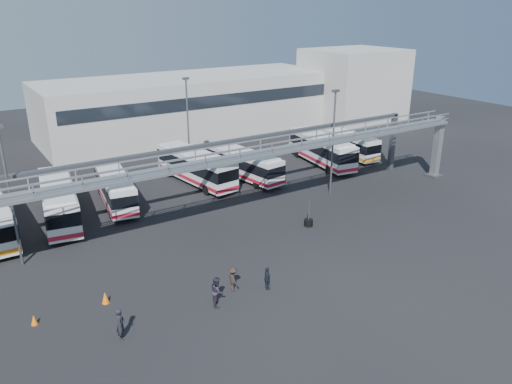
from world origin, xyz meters
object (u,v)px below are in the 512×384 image
light_pole_back (188,119)px  bus_5 (196,166)px  pedestrian_d (267,278)px  bus_9 (345,142)px  light_pole_mid (333,137)px  cone_right (105,297)px  bus_8 (321,149)px  bus_3 (115,187)px  light_pole_left (9,190)px  pedestrian_a (121,324)px  tire_stack (308,222)px  pedestrian_c (233,279)px  bus_2 (59,200)px  pedestrian_b (217,291)px  bus_6 (244,163)px  cone_left (34,320)px

light_pole_back → bus_5: bearing=-108.5°
pedestrian_d → bus_9: bearing=-29.1°
light_pole_mid → cone_right: bearing=-163.8°
light_pole_back → bus_8: 15.67m
pedestrian_d → bus_3: bearing=32.0°
light_pole_left → bus_3: bearing=39.6°
light_pole_back → pedestrian_a: bearing=-122.7°
bus_9 → pedestrian_d: bus_9 is taller
light_pole_mid → tire_stack: size_ratio=4.79×
bus_9 → cone_right: size_ratio=13.28×
light_pole_left → bus_9: size_ratio=1.01×
light_pole_left → light_pole_mid: 28.02m
light_pole_mid → pedestrian_c: (-17.00, -10.16, -4.89)m
bus_8 → bus_3: bearing=-173.4°
light_pole_mid → pedestrian_d: (-15.07, -11.23, -4.93)m
bus_2 → bus_3: bus_2 is taller
pedestrian_b → cone_right: bearing=82.2°
pedestrian_c → bus_6: bearing=-28.4°
bus_2 → cone_left: bus_2 is taller
bus_5 → bus_2: bearing=-177.4°
tire_stack → bus_3: bearing=131.4°
light_pole_back → tire_stack: 20.61m
cone_left → pedestrian_c: bearing=-14.8°
tire_stack → cone_left: bearing=-174.2°
cone_left → cone_right: 4.18m
pedestrian_a → pedestrian_d: 9.71m
bus_2 → light_pole_left: bearing=-113.8°
bus_6 → pedestrian_c: bus_6 is taller
bus_2 → bus_5: bus_5 is taller
bus_6 → cone_left: size_ratio=16.46×
bus_3 → bus_5: bus_5 is taller
pedestrian_d → cone_right: pedestrian_d is taller
light_pole_mid → pedestrian_a: light_pole_mid is taller
cone_right → bus_8: bearing=26.9°
bus_2 → pedestrian_c: bearing=-60.6°
bus_5 → bus_8: size_ratio=1.01×
cone_left → tire_stack: 22.20m
light_pole_back → bus_3: bearing=-149.6°
light_pole_mid → pedestrian_c: light_pole_mid is taller
bus_8 → pedestrian_d: size_ratio=7.16×
pedestrian_a → pedestrian_c: pedestrian_a is taller
light_pole_mid → bus_2: bearing=162.2°
tire_stack → bus_5: bearing=101.8°
pedestrian_b → light_pole_mid: bearing=-32.7°
bus_5 → bus_9: bearing=-9.4°
bus_8 → cone_right: 33.72m
bus_5 → bus_9: (19.95, -0.81, -0.21)m
cone_right → bus_2: bearing=87.4°
pedestrian_a → bus_6: bearing=-21.7°
bus_2 → bus_9: bearing=11.1°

